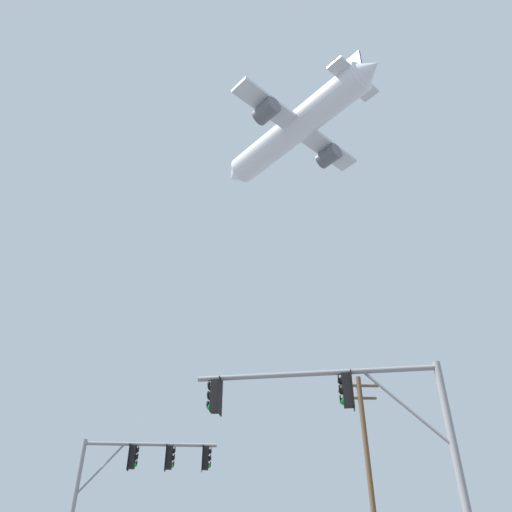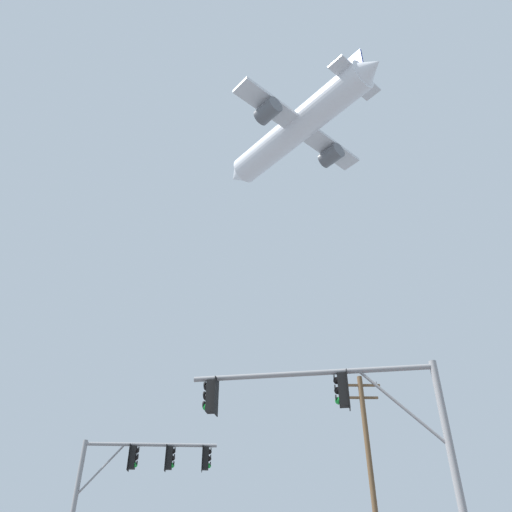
{
  "view_description": "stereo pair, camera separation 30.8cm",
  "coord_description": "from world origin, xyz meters",
  "px_view_note": "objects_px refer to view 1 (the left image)",
  "views": [
    {
      "loc": [
        0.96,
        -4.3,
        1.53
      ],
      "look_at": [
        1.65,
        17.88,
        15.81
      ],
      "focal_mm": 34.12,
      "sensor_mm": 36.0,
      "label": 1
    },
    {
      "loc": [
        1.26,
        -4.31,
        1.53
      ],
      "look_at": [
        1.65,
        17.88,
        15.81
      ],
      "focal_mm": 34.12,
      "sensor_mm": 36.0,
      "label": 2
    }
  ],
  "objects_px": {
    "signal_pole_near": "(356,422)",
    "utility_pole": "(369,473)",
    "airplane": "(295,129)",
    "signal_pole_far": "(134,476)"
  },
  "relations": [
    {
      "from": "signal_pole_near",
      "to": "utility_pole",
      "type": "distance_m",
      "value": 14.17
    },
    {
      "from": "signal_pole_near",
      "to": "airplane",
      "type": "xyz_separation_m",
      "value": [
        2.3,
        23.21,
        36.51
      ]
    },
    {
      "from": "signal_pole_near",
      "to": "utility_pole",
      "type": "bearing_deg",
      "value": 75.28
    },
    {
      "from": "signal_pole_far",
      "to": "utility_pole",
      "type": "relative_size",
      "value": 0.57
    },
    {
      "from": "signal_pole_near",
      "to": "signal_pole_far",
      "type": "distance_m",
      "value": 11.47
    },
    {
      "from": "signal_pole_near",
      "to": "airplane",
      "type": "bearing_deg",
      "value": 84.34
    },
    {
      "from": "signal_pole_near",
      "to": "signal_pole_far",
      "type": "bearing_deg",
      "value": 130.43
    },
    {
      "from": "utility_pole",
      "to": "signal_pole_near",
      "type": "bearing_deg",
      "value": -104.72
    },
    {
      "from": "utility_pole",
      "to": "airplane",
      "type": "height_order",
      "value": "airplane"
    },
    {
      "from": "signal_pole_far",
      "to": "airplane",
      "type": "relative_size",
      "value": 0.33
    }
  ]
}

